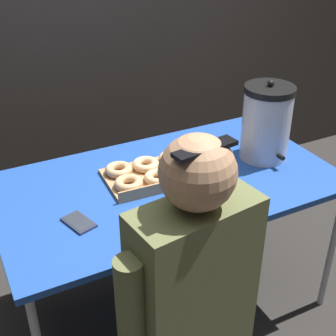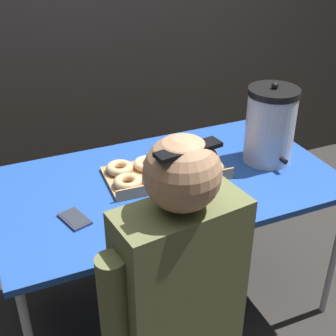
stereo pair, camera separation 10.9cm
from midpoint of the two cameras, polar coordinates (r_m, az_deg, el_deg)
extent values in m
plane|color=#2D2B28|center=(2.47, -1.40, -15.87)|extent=(12.00, 12.00, 0.00)
cube|color=#1E479E|center=(2.03, -1.65, -1.86)|extent=(1.46, 0.82, 0.03)
cylinder|color=#ADADB2|center=(2.34, 18.09, -9.46)|extent=(0.03, 0.03, 0.69)
cylinder|color=#ADADB2|center=(2.40, -20.58, -8.88)|extent=(0.03, 0.03, 0.69)
cylinder|color=#ADADB2|center=(2.78, 7.95, -1.21)|extent=(0.03, 0.03, 0.69)
cube|color=tan|center=(2.06, -1.88, -0.60)|extent=(0.54, 0.30, 0.02)
cube|color=tan|center=(1.94, -0.36, -1.77)|extent=(0.53, 0.03, 0.04)
torus|color=tan|center=(1.94, -6.39, -1.95)|extent=(0.15, 0.15, 0.04)
torus|color=#E2B481|center=(1.97, -2.80, -1.19)|extent=(0.14, 0.14, 0.04)
torus|color=#E3B582|center=(2.02, 0.37, -0.45)|extent=(0.16, 0.16, 0.04)
torus|color=tan|center=(2.07, 3.55, 0.30)|extent=(0.16, 0.16, 0.04)
torus|color=tan|center=(2.05, -7.54, -0.23)|extent=(0.16, 0.16, 0.04)
torus|color=#E9BB88|center=(2.07, -4.23, 0.41)|extent=(0.13, 0.13, 0.04)
torus|color=#EABC89|center=(2.12, -0.98, 1.20)|extent=(0.14, 0.14, 0.04)
torus|color=#DCAE7B|center=(2.16, 1.97, 1.82)|extent=(0.15, 0.15, 0.04)
cylinder|color=silver|center=(2.17, 10.44, 5.10)|extent=(0.22, 0.22, 0.32)
cylinder|color=black|center=(2.10, 10.88, 9.38)|extent=(0.23, 0.23, 0.03)
sphere|color=black|center=(2.09, 10.95, 10.08)|extent=(0.03, 0.03, 0.03)
cylinder|color=black|center=(2.14, 12.01, 1.42)|extent=(0.02, 0.06, 0.02)
cube|color=#2D334C|center=(1.80, -12.54, -6.52)|extent=(0.11, 0.15, 0.01)
cube|color=#2D333D|center=(1.80, -12.56, -6.38)|extent=(0.10, 0.13, 0.00)
cube|color=#60663D|center=(1.49, 0.99, -14.10)|extent=(0.42, 0.23, 0.59)
sphere|color=tan|center=(1.24, 1.15, -0.61)|extent=(0.22, 0.22, 0.22)
cube|color=black|center=(1.18, 1.95, 2.34)|extent=(0.19, 0.07, 0.01)
cylinder|color=#60663D|center=(1.62, 7.59, -11.60)|extent=(0.09, 0.09, 0.48)
cylinder|color=#60663D|center=(1.43, -6.73, -18.41)|extent=(0.09, 0.09, 0.48)
camera|label=1|loc=(0.05, -91.56, -0.91)|focal=50.00mm
camera|label=2|loc=(0.05, 88.44, 0.91)|focal=50.00mm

